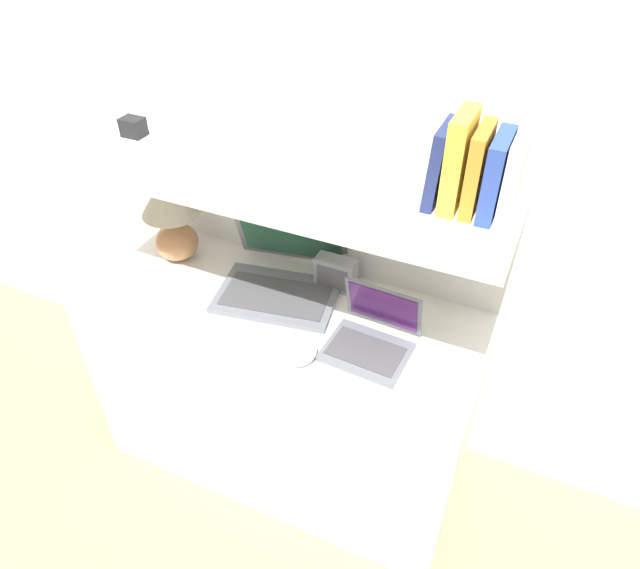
# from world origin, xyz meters

# --- Properties ---
(ground_plane) EXTENTS (12.00, 12.00, 0.00)m
(ground_plane) POSITION_xyz_m (0.00, 0.00, 0.00)
(ground_plane) COLOR #9E8460
(wall_back) EXTENTS (6.00, 0.05, 2.40)m
(wall_back) POSITION_xyz_m (0.00, 0.61, 1.20)
(wall_back) COLOR white
(wall_back) RESTS_ON ground_plane
(desk) EXTENTS (1.29, 0.55, 0.75)m
(desk) POSITION_xyz_m (0.00, 0.27, 0.38)
(desk) COLOR white
(desk) RESTS_ON ground_plane
(back_riser) EXTENTS (1.29, 0.04, 1.20)m
(back_riser) POSITION_xyz_m (0.00, 0.57, 0.60)
(back_riser) COLOR white
(back_riser) RESTS_ON ground_plane
(shelf) EXTENTS (1.29, 0.49, 0.03)m
(shelf) POSITION_xyz_m (0.00, 0.34, 1.22)
(shelf) COLOR white
(shelf) RESTS_ON back_riser
(table_lamp) EXTENTS (0.20, 0.20, 0.34)m
(table_lamp) POSITION_xyz_m (-0.47, 0.39, 0.95)
(table_lamp) COLOR #B27A4C
(table_lamp) RESTS_ON desk
(laptop_large) EXTENTS (0.44, 0.41, 0.26)m
(laptop_large) POSITION_xyz_m (-0.05, 0.38, 0.81)
(laptop_large) COLOR slate
(laptop_large) RESTS_ON desk
(laptop_small) EXTENTS (0.25, 0.24, 0.18)m
(laptop_small) POSITION_xyz_m (0.32, 0.24, 0.79)
(laptop_small) COLOR slate
(laptop_small) RESTS_ON desk
(computer_mouse) EXTENTS (0.08, 0.11, 0.04)m
(computer_mouse) POSITION_xyz_m (0.16, 0.11, 0.77)
(computer_mouse) COLOR white
(computer_mouse) RESTS_ON desk
(router_box) EXTENTS (0.14, 0.06, 0.11)m
(router_box) POSITION_xyz_m (0.11, 0.46, 0.81)
(router_box) COLOR gray
(router_box) RESTS_ON desk
(book_white) EXTENTS (0.03, 0.15, 0.20)m
(book_white) POSITION_xyz_m (0.60, 0.34, 1.33)
(book_white) COLOR silver
(book_white) RESTS_ON shelf
(book_blue) EXTENTS (0.04, 0.16, 0.20)m
(book_blue) POSITION_xyz_m (0.56, 0.34, 1.33)
(book_blue) COLOR #284293
(book_blue) RESTS_ON shelf
(book_orange) EXTENTS (0.03, 0.15, 0.21)m
(book_orange) POSITION_xyz_m (0.52, 0.34, 1.33)
(book_orange) COLOR orange
(book_orange) RESTS_ON shelf
(book_yellow) EXTENTS (0.04, 0.15, 0.24)m
(book_yellow) POSITION_xyz_m (0.47, 0.34, 1.35)
(book_yellow) COLOR gold
(book_yellow) RESTS_ON shelf
(book_navy) EXTENTS (0.04, 0.14, 0.20)m
(book_navy) POSITION_xyz_m (0.43, 0.34, 1.33)
(book_navy) COLOR navy
(book_navy) RESTS_ON shelf
(shelf_gadget) EXTENTS (0.07, 0.05, 0.06)m
(shelf_gadget) POSITION_xyz_m (-0.52, 0.34, 1.26)
(shelf_gadget) COLOR black
(shelf_gadget) RESTS_ON shelf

